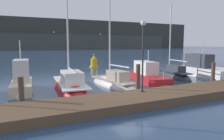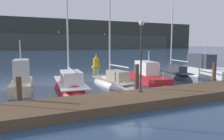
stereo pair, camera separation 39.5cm
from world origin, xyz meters
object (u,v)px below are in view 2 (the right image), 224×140
(dock_lamppost, at_px, (141,45))
(sailboat_berth_4, at_px, (70,87))
(channel_buoy, at_px, (96,62))
(motorboat_berth_3, at_px, (22,86))
(motorboat_berth_6, at_px, (149,79))
(sailboat_berth_5, at_px, (113,84))
(sailboat_berth_7, at_px, (173,76))
(motorboat_berth_8, at_px, (204,72))

(dock_lamppost, bearing_deg, sailboat_berth_4, 122.57)
(sailboat_berth_4, bearing_deg, channel_buoy, 61.84)
(motorboat_berth_3, xyz_separation_m, motorboat_berth_6, (10.03, -0.65, -0.07))
(motorboat_berth_6, xyz_separation_m, channel_buoy, (0.14, 13.01, 0.38))
(sailboat_berth_5, bearing_deg, sailboat_berth_7, 12.24)
(sailboat_berth_7, distance_m, dock_lamppost, 10.00)
(sailboat_berth_4, distance_m, dock_lamppost, 6.40)
(motorboat_berth_3, bearing_deg, sailboat_berth_7, 2.14)
(dock_lamppost, bearing_deg, motorboat_berth_6, 51.24)
(motorboat_berth_3, height_order, sailboat_berth_5, sailboat_berth_5)
(motorboat_berth_3, height_order, sailboat_berth_4, sailboat_berth_4)
(sailboat_berth_4, xyz_separation_m, sailboat_berth_5, (3.27, -0.43, -0.01))
(motorboat_berth_8, relative_size, dock_lamppost, 1.60)
(sailboat_berth_4, height_order, dock_lamppost, sailboat_berth_4)
(channel_buoy, height_order, dock_lamppost, dock_lamppost)
(sailboat_berth_5, height_order, dock_lamppost, sailboat_berth_5)
(sailboat_berth_5, bearing_deg, motorboat_berth_8, 3.25)
(motorboat_berth_3, relative_size, motorboat_berth_6, 0.77)
(dock_lamppost, bearing_deg, channel_buoy, 77.51)
(sailboat_berth_7, xyz_separation_m, channel_buoy, (-3.55, 11.85, 0.55))
(sailboat_berth_5, bearing_deg, sailboat_berth_4, 172.52)
(sailboat_berth_4, relative_size, motorboat_berth_8, 1.64)
(sailboat_berth_5, xyz_separation_m, motorboat_berth_8, (10.27, 0.58, 0.29))
(sailboat_berth_4, relative_size, motorboat_berth_6, 1.74)
(motorboat_berth_3, relative_size, motorboat_berth_8, 0.73)
(sailboat_berth_7, xyz_separation_m, dock_lamppost, (-7.47, -5.88, 3.09))
(sailboat_berth_5, distance_m, sailboat_berth_7, 7.40)
(sailboat_berth_5, height_order, sailboat_berth_7, sailboat_berth_5)
(sailboat_berth_4, bearing_deg, motorboat_berth_3, 168.93)
(motorboat_berth_6, bearing_deg, sailboat_berth_4, 179.80)
(sailboat_berth_7, bearing_deg, dock_lamppost, -141.81)
(sailboat_berth_5, bearing_deg, dock_lamppost, -93.17)
(motorboat_berth_8, height_order, dock_lamppost, dock_lamppost)
(sailboat_berth_4, height_order, sailboat_berth_7, sailboat_berth_4)
(motorboat_berth_3, distance_m, channel_buoy, 16.01)
(motorboat_berth_8, bearing_deg, sailboat_berth_7, 161.98)
(channel_buoy, bearing_deg, sailboat_berth_4, -118.16)
(channel_buoy, bearing_deg, motorboat_berth_6, -90.62)
(channel_buoy, bearing_deg, sailboat_berth_7, -73.33)
(sailboat_berth_4, height_order, channel_buoy, sailboat_berth_4)
(sailboat_berth_5, bearing_deg, motorboat_berth_3, 170.73)
(sailboat_berth_5, distance_m, motorboat_berth_6, 3.57)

